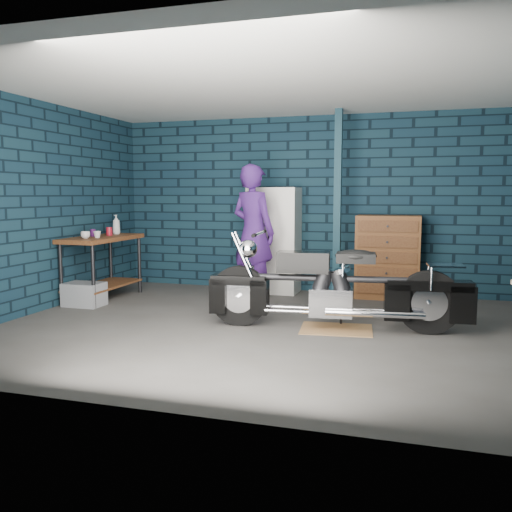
{
  "coord_description": "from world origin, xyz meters",
  "views": [
    {
      "loc": [
        1.66,
        -5.79,
        1.52
      ],
      "look_at": [
        -0.17,
        0.3,
        0.78
      ],
      "focal_mm": 38.0,
      "sensor_mm": 36.0,
      "label": 1
    }
  ],
  "objects_px": {
    "workbench": "(103,268)",
    "tool_chest": "(388,257)",
    "storage_bin": "(84,294)",
    "person": "(253,232)",
    "locker": "(274,240)",
    "motorcycle": "(337,282)"
  },
  "relations": [
    {
      "from": "person",
      "to": "locker",
      "type": "height_order",
      "value": "person"
    },
    {
      "from": "workbench",
      "to": "tool_chest",
      "type": "bearing_deg",
      "value": 17.64
    },
    {
      "from": "tool_chest",
      "to": "storage_bin",
      "type": "bearing_deg",
      "value": -155.9
    },
    {
      "from": "person",
      "to": "tool_chest",
      "type": "height_order",
      "value": "person"
    },
    {
      "from": "person",
      "to": "locker",
      "type": "distance_m",
      "value": 0.64
    },
    {
      "from": "person",
      "to": "storage_bin",
      "type": "distance_m",
      "value": 2.49
    },
    {
      "from": "motorcycle",
      "to": "tool_chest",
      "type": "xyz_separation_m",
      "value": [
        0.43,
        2.06,
        0.06
      ]
    },
    {
      "from": "motorcycle",
      "to": "person",
      "type": "relative_size",
      "value": 1.28
    },
    {
      "from": "workbench",
      "to": "tool_chest",
      "type": "height_order",
      "value": "tool_chest"
    },
    {
      "from": "workbench",
      "to": "motorcycle",
      "type": "height_order",
      "value": "motorcycle"
    },
    {
      "from": "locker",
      "to": "motorcycle",
      "type": "bearing_deg",
      "value": -58.31
    },
    {
      "from": "workbench",
      "to": "storage_bin",
      "type": "distance_m",
      "value": 0.58
    },
    {
      "from": "locker",
      "to": "tool_chest",
      "type": "xyz_separation_m",
      "value": [
        1.71,
        0.0,
        -0.2
      ]
    },
    {
      "from": "storage_bin",
      "to": "locker",
      "type": "relative_size",
      "value": 0.32
    },
    {
      "from": "workbench",
      "to": "motorcycle",
      "type": "bearing_deg",
      "value": -13.11
    },
    {
      "from": "motorcycle",
      "to": "storage_bin",
      "type": "xyz_separation_m",
      "value": [
        -3.48,
        0.31,
        -0.39
      ]
    },
    {
      "from": "workbench",
      "to": "storage_bin",
      "type": "xyz_separation_m",
      "value": [
        0.02,
        -0.5,
        -0.3
      ]
    },
    {
      "from": "tool_chest",
      "to": "locker",
      "type": "bearing_deg",
      "value": 180.0
    },
    {
      "from": "workbench",
      "to": "motorcycle",
      "type": "relative_size",
      "value": 0.56
    },
    {
      "from": "workbench",
      "to": "storage_bin",
      "type": "height_order",
      "value": "workbench"
    },
    {
      "from": "workbench",
      "to": "tool_chest",
      "type": "xyz_separation_m",
      "value": [
        3.93,
        1.25,
        0.15
      ]
    },
    {
      "from": "motorcycle",
      "to": "person",
      "type": "height_order",
      "value": "person"
    }
  ]
}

